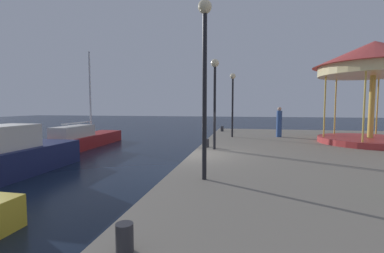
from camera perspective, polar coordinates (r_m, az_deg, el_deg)
The scene contains 11 objects.
ground_plane at distance 11.33m, azimuth -0.16°, elevation -9.77°, with size 120.00×120.00×0.00m, color black.
sailboat_red at distance 19.35m, azimuth -21.99°, elevation -2.40°, with size 1.98×7.25×6.52m.
motorboat_navy at distance 13.17m, azimuth -33.53°, elevation -5.13°, with size 2.20×5.09×2.03m.
carousel at distance 16.93m, azimuth 34.40°, elevation 10.34°, with size 5.86×5.86×5.32m.
lamp_post_near_edge at distance 7.16m, azimuth 2.74°, elevation 14.09°, with size 0.36×0.36×4.71m.
lamp_post_mid_promenade at distance 12.14m, azimuth 4.90°, elevation 8.32°, with size 0.36×0.36×4.08m.
lamp_post_far_end at distance 17.13m, azimuth 8.71°, elevation 7.05°, with size 0.36×0.36×4.03m.
bollard_center at distance 20.93m, azimuth 6.46°, elevation -0.49°, with size 0.24×0.24×0.40m, color #2D2D33.
bollard_north at distance 12.80m, azimuth 3.15°, elevation -3.57°, with size 0.24×0.24×0.40m, color #2D2D33.
bollard_south at distance 3.98m, azimuth -14.26°, elevation -22.17°, with size 0.24×0.24×0.40m, color #2D2D33.
person_mid_promenade at distance 17.90m, azimuth 18.19°, elevation 0.74°, with size 0.34×0.34×1.92m.
Camera 1 is at (2.14, -10.77, 2.77)m, focal length 24.86 mm.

